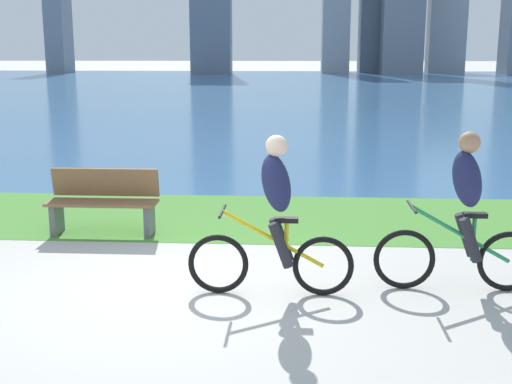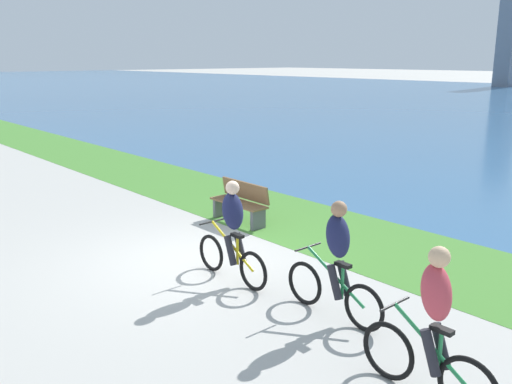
{
  "view_description": "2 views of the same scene",
  "coord_description": "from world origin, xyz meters",
  "views": [
    {
      "loc": [
        1.35,
        -6.57,
        2.5
      ],
      "look_at": [
        0.88,
        0.82,
        0.9
      ],
      "focal_mm": 46.18,
      "sensor_mm": 36.0,
      "label": 1
    },
    {
      "loc": [
        7.62,
        -5.26,
        3.53
      ],
      "look_at": [
        0.76,
        0.76,
        1.29
      ],
      "focal_mm": 38.24,
      "sensor_mm": 36.0,
      "label": 2
    }
  ],
  "objects": [
    {
      "name": "ground_plane",
      "position": [
        0.0,
        0.0,
        0.0
      ],
      "size": [
        300.0,
        300.0,
        0.0
      ],
      "primitive_type": "plane",
      "color": "#B2AFA8"
    },
    {
      "name": "grass_strip_bayside",
      "position": [
        0.0,
        3.16,
        0.0
      ],
      "size": [
        120.0,
        2.92,
        0.01
      ],
      "primitive_type": "cube",
      "color": "#478433",
      "rests_on": "ground"
    },
    {
      "name": "bay_water_surface",
      "position": [
        0.0,
        39.59,
        0.0
      ],
      "size": [
        300.0,
        69.93,
        0.0
      ],
      "primitive_type": "cube",
      "color": "#386693",
      "rests_on": "ground"
    },
    {
      "name": "cyclist_lead",
      "position": [
        1.13,
        -0.07,
        0.83
      ],
      "size": [
        1.72,
        0.52,
        1.67
      ],
      "color": "black",
      "rests_on": "ground"
    },
    {
      "name": "cyclist_trailing",
      "position": [
        3.08,
        0.18,
        0.84
      ],
      "size": [
        1.74,
        0.52,
        1.69
      ],
      "color": "black",
      "rests_on": "ground"
    },
    {
      "name": "bench_near_path",
      "position": [
        -1.32,
        2.12,
        0.45
      ],
      "size": [
        1.5,
        0.47,
        0.9
      ],
      "color": "brown",
      "rests_on": "ground"
    }
  ]
}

